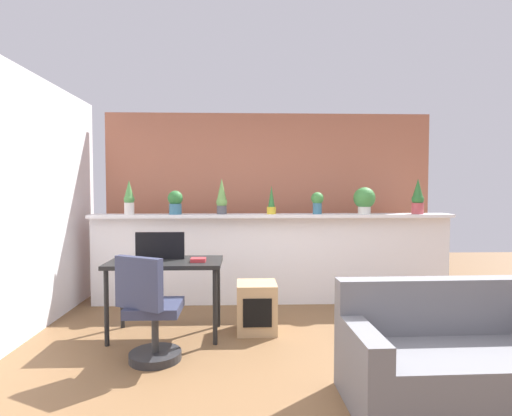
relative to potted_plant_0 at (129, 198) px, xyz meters
The scene contains 17 objects.
ground_plane 2.96m from the potted_plant_0, 47.75° to the right, with size 12.00×12.00×0.00m, color brown.
divider_wall 1.94m from the potted_plant_0, ahead, with size 4.50×0.16×1.10m, color white.
plant_shelf 1.79m from the potted_plant_0, ahead, with size 4.50×0.33×0.04m, color white.
brick_wall_behind 1.89m from the potted_plant_0, 20.11° to the left, with size 4.50×0.10×2.50m, color #AD664C.
potted_plant_0 is the anchor object (origin of this frame).
potted_plant_1 0.57m from the potted_plant_0, ahead, with size 0.18×0.18×0.29m.
potted_plant_2 1.14m from the potted_plant_0, ahead, with size 0.14×0.14×0.45m.
potted_plant_3 1.76m from the potted_plant_0, ahead, with size 0.11×0.11×0.36m.
potted_plant_4 2.34m from the potted_plant_0, ahead, with size 0.16×0.16×0.28m.
potted_plant_5 2.95m from the potted_plant_0, ahead, with size 0.27×0.27×0.34m.
potted_plant_6 3.60m from the potted_plant_0, ahead, with size 0.15×0.15×0.44m.
desk 1.42m from the potted_plant_0, 59.14° to the right, with size 1.10×0.60×0.75m.
tv_monitor 1.23m from the potted_plant_0, 60.02° to the right, with size 0.48×0.04×0.27m, color black.
office_chair 2.05m from the potted_plant_0, 69.79° to the right, with size 0.52×0.52×0.91m.
side_cube_shelf 2.13m from the potted_plant_0, 32.58° to the right, with size 0.40×0.41×0.50m.
book_on_desk 1.61m from the potted_plant_0, 49.98° to the right, with size 0.14×0.12×0.04m, color #B22D33.
couch 3.90m from the potted_plant_0, 40.26° to the right, with size 1.58×0.80×0.80m.
Camera 1 is at (-0.38, -3.14, 1.45)m, focal length 28.67 mm.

